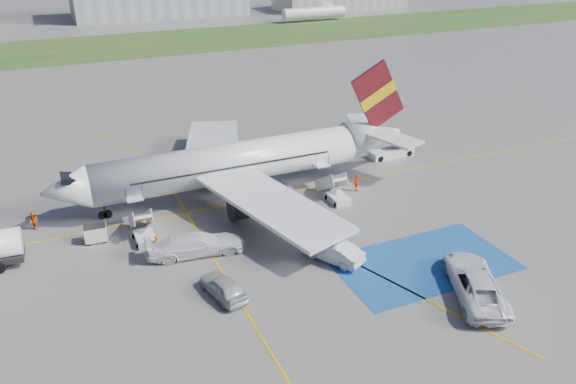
# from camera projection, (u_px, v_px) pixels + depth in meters

# --- Properties ---
(ground) EXTENTS (400.00, 400.00, 0.00)m
(ground) POSITION_uv_depth(u_px,v_px,m) (288.00, 266.00, 44.16)
(ground) COLOR #60605E
(ground) RESTS_ON ground
(grass_strip) EXTENTS (400.00, 30.00, 0.01)m
(grass_strip) POSITION_uv_depth(u_px,v_px,m) (111.00, 46.00, 122.32)
(grass_strip) COLOR #2D4C1E
(grass_strip) RESTS_ON ground
(taxiway_line_main) EXTENTS (120.00, 0.20, 0.01)m
(taxiway_line_main) POSITION_uv_depth(u_px,v_px,m) (237.00, 203.00, 54.03)
(taxiway_line_main) COLOR gold
(taxiway_line_main) RESTS_ON ground
(taxiway_line_cross) EXTENTS (0.20, 60.00, 0.01)m
(taxiway_line_cross) POSITION_uv_depth(u_px,v_px,m) (280.00, 367.00, 34.10)
(taxiway_line_cross) COLOR gold
(taxiway_line_cross) RESTS_ON ground
(taxiway_line_diag) EXTENTS (20.71, 56.45, 0.01)m
(taxiway_line_diag) POSITION_uv_depth(u_px,v_px,m) (237.00, 203.00, 54.03)
(taxiway_line_diag) COLOR gold
(taxiway_line_diag) RESTS_ON ground
(staging_box) EXTENTS (14.00, 8.00, 0.01)m
(staging_box) POSITION_uv_depth(u_px,v_px,m) (423.00, 263.00, 44.55)
(staging_box) COLOR #194E97
(staging_box) RESTS_ON ground
(airliner) EXTENTS (36.81, 32.95, 11.92)m
(airliner) POSITION_uv_depth(u_px,v_px,m) (244.00, 161.00, 54.76)
(airliner) COLOR silver
(airliner) RESTS_ON ground
(airstairs_fwd) EXTENTS (1.90, 5.20, 3.60)m
(airstairs_fwd) POSITION_uv_depth(u_px,v_px,m) (144.00, 233.00, 47.56)
(airstairs_fwd) COLOR silver
(airstairs_fwd) RESTS_ON ground
(airstairs_aft) EXTENTS (1.90, 5.20, 3.60)m
(airstairs_aft) POSITION_uv_depth(u_px,v_px,m) (336.00, 194.00, 54.36)
(airstairs_aft) COLOR silver
(airstairs_aft) RESTS_ON ground
(gpu_cart) EXTENTS (1.91, 1.32, 1.52)m
(gpu_cart) POSITION_uv_depth(u_px,v_px,m) (96.00, 234.00, 47.27)
(gpu_cart) COLOR silver
(gpu_cart) RESTS_ON ground
(belt_loader) EXTENTS (5.74, 2.28, 1.70)m
(belt_loader) POSITION_uv_depth(u_px,v_px,m) (391.00, 153.00, 64.69)
(belt_loader) COLOR silver
(belt_loader) RESTS_ON ground
(car_silver_a) EXTENTS (2.79, 4.87, 1.56)m
(car_silver_a) POSITION_uv_depth(u_px,v_px,m) (223.00, 287.00, 40.32)
(car_silver_a) COLOR #A9ACB0
(car_silver_a) RESTS_ON ground
(car_silver_b) EXTENTS (4.02, 5.34, 1.68)m
(car_silver_b) POSITION_uv_depth(u_px,v_px,m) (333.00, 251.00, 44.57)
(car_silver_b) COLOR silver
(car_silver_b) RESTS_ON ground
(van_white_a) EXTENTS (5.62, 7.34, 2.50)m
(van_white_a) POSITION_uv_depth(u_px,v_px,m) (476.00, 279.00, 40.39)
(van_white_a) COLOR white
(van_white_a) RESTS_ON ground
(van_white_b) EXTENTS (6.25, 3.24, 2.34)m
(van_white_b) POSITION_uv_depth(u_px,v_px,m) (195.00, 241.00, 45.31)
(van_white_b) COLOR white
(van_white_b) RESTS_ON ground
(crew_fwd) EXTENTS (0.80, 0.79, 1.87)m
(crew_fwd) POSITION_uv_depth(u_px,v_px,m) (158.00, 246.00, 45.11)
(crew_fwd) COLOR orange
(crew_fwd) RESTS_ON ground
(crew_nose) EXTENTS (1.04, 1.05, 1.70)m
(crew_nose) POSITION_uv_depth(u_px,v_px,m) (34.00, 221.00, 48.96)
(crew_nose) COLOR orange
(crew_nose) RESTS_ON ground
(crew_aft) EXTENTS (0.45, 1.04, 1.77)m
(crew_aft) POSITION_uv_depth(u_px,v_px,m) (356.00, 183.00, 56.13)
(crew_aft) COLOR #FF610D
(crew_aft) RESTS_ON ground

